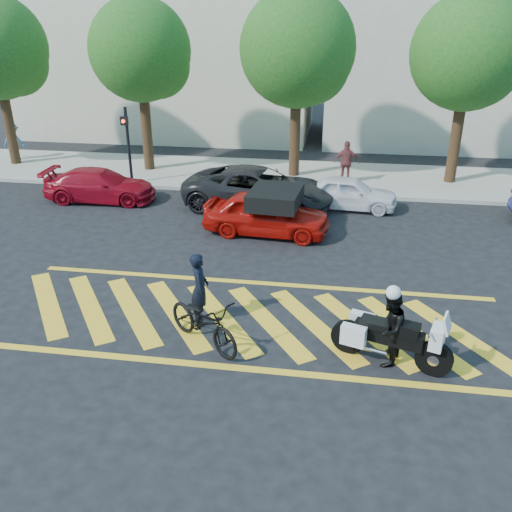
# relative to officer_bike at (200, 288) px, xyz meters

# --- Properties ---
(ground) EXTENTS (90.00, 90.00, 0.00)m
(ground) POSITION_rel_officer_bike_xyz_m (1.05, 0.21, -0.85)
(ground) COLOR black
(ground) RESTS_ON ground
(sidewalk) EXTENTS (60.00, 5.00, 0.15)m
(sidewalk) POSITION_rel_officer_bike_xyz_m (1.05, 12.21, -0.78)
(sidewalk) COLOR #9E998E
(sidewalk) RESTS_ON ground
(crosswalk) EXTENTS (12.33, 4.00, 0.01)m
(crosswalk) POSITION_rel_officer_bike_xyz_m (1.01, 0.21, -0.85)
(crosswalk) COLOR yellow
(crosswalk) RESTS_ON ground
(building_left) EXTENTS (16.00, 8.00, 10.00)m
(building_left) POSITION_rel_officer_bike_xyz_m (-6.95, 21.21, 4.15)
(building_left) COLOR beige
(building_left) RESTS_ON ground
(building_right) EXTENTS (16.00, 8.00, 11.00)m
(building_right) POSITION_rel_officer_bike_xyz_m (10.05, 21.21, 4.65)
(building_right) COLOR beige
(building_right) RESTS_ON ground
(tree_left) EXTENTS (4.20, 4.20, 7.26)m
(tree_left) POSITION_rel_officer_bike_xyz_m (-5.32, 12.27, 4.14)
(tree_left) COLOR black
(tree_left) RESTS_ON ground
(tree_center) EXTENTS (4.60, 4.60, 7.56)m
(tree_center) POSITION_rel_officer_bike_xyz_m (1.18, 12.27, 4.24)
(tree_center) COLOR black
(tree_center) RESTS_ON ground
(tree_right) EXTENTS (4.40, 4.40, 7.41)m
(tree_right) POSITION_rel_officer_bike_xyz_m (7.68, 12.27, 4.19)
(tree_right) COLOR black
(tree_right) RESTS_ON ground
(signal_pole) EXTENTS (0.28, 0.43, 3.20)m
(signal_pole) POSITION_rel_officer_bike_xyz_m (-5.45, 9.94, 1.06)
(signal_pole) COLOR black
(signal_pole) RESTS_ON ground
(officer_bike) EXTENTS (0.56, 0.71, 1.71)m
(officer_bike) POSITION_rel_officer_bike_xyz_m (0.00, 0.00, 0.00)
(officer_bike) COLOR black
(officer_bike) RESTS_ON ground
(bicycle) EXTENTS (2.18, 1.91, 1.14)m
(bicycle) POSITION_rel_officer_bike_xyz_m (0.31, -0.94, -0.29)
(bicycle) COLOR black
(bicycle) RESTS_ON ground
(police_motorcycle) EXTENTS (2.42, 1.20, 1.10)m
(police_motorcycle) POSITION_rel_officer_bike_xyz_m (4.18, -1.01, -0.26)
(police_motorcycle) COLOR black
(police_motorcycle) RESTS_ON ground
(officer_moto) EXTENTS (0.84, 0.95, 1.64)m
(officer_moto) POSITION_rel_officer_bike_xyz_m (4.16, -1.02, -0.04)
(officer_moto) COLOR black
(officer_moto) RESTS_ON ground
(red_convertible) EXTENTS (4.15, 1.95, 1.37)m
(red_convertible) POSITION_rel_officer_bike_xyz_m (0.76, 5.64, -0.17)
(red_convertible) COLOR #A90D07
(red_convertible) RESTS_ON ground
(parked_left) EXTENTS (4.25, 1.88, 1.21)m
(parked_left) POSITION_rel_officer_bike_xyz_m (-5.92, 8.01, -0.25)
(parked_left) COLOR maroon
(parked_left) RESTS_ON ground
(parked_mid_left) EXTENTS (5.66, 3.16, 1.50)m
(parked_mid_left) POSITION_rel_officer_bike_xyz_m (0.15, 8.01, -0.11)
(parked_mid_left) COLOR black
(parked_mid_left) RESTS_ON ground
(parked_mid_right) EXTENTS (3.59, 1.65, 1.19)m
(parked_mid_right) POSITION_rel_officer_bike_xyz_m (3.36, 8.55, -0.26)
(parked_mid_right) COLOR white
(parked_mid_right) RESTS_ON ground
(pedestrian_left) EXTENTS (1.13, 0.71, 1.68)m
(pedestrian_left) POSITION_rel_officer_bike_xyz_m (-12.32, 12.91, 0.13)
(pedestrian_left) COLOR teal
(pedestrian_left) RESTS_ON sidewalk
(pedestrian_right) EXTENTS (1.02, 0.46, 1.71)m
(pedestrian_right) POSITION_rel_officer_bike_xyz_m (3.26, 11.39, 0.15)
(pedestrian_right) COLOR brown
(pedestrian_right) RESTS_ON sidewalk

